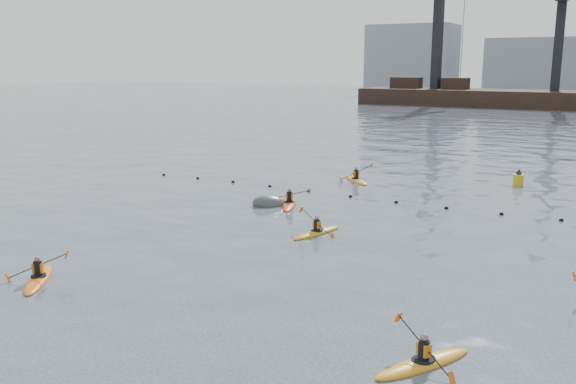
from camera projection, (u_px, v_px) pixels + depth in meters
name	position (u px, v px, depth m)	size (l,w,h in m)	color
ground	(102.00, 350.00, 17.58)	(400.00, 400.00, 0.00)	#323B48
float_line	(374.00, 199.00, 37.03)	(33.24, 0.73, 0.24)	black
barge_pier	(552.00, 98.00, 111.10)	(72.00, 19.30, 29.50)	black
kayaker_0	(39.00, 278.00, 23.20)	(2.68, 3.11, 1.30)	orange
kayaker_1	(423.00, 362.00, 16.67)	(2.25, 3.24, 1.33)	orange
kayaker_2	(289.00, 203.00, 35.50)	(2.30, 3.59, 1.22)	#EF4D16
kayaker_3	(317.00, 232.00, 29.53)	(2.23, 3.29, 1.33)	orange
kayaker_5	(356.00, 180.00, 42.74)	(3.06, 3.03, 1.37)	orange
mooring_buoy	(271.00, 205.00, 35.57)	(2.26, 1.34, 1.13)	#3B3D40
nav_buoy	(518.00, 180.00, 41.27)	(0.70, 0.70, 1.28)	gold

